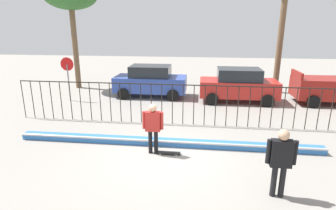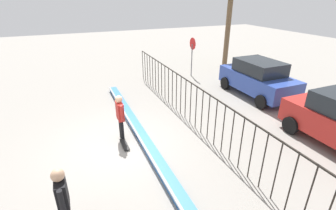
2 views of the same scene
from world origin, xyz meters
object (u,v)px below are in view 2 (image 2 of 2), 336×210
object	(u,v)px
skateboarder	(120,114)
parked_car_blue	(258,78)
skateboard	(124,144)
stop_sign	(192,52)
camera_operator	(63,197)

from	to	relation	value
skateboarder	parked_car_blue	bearing A→B (deg)	128.21
skateboard	stop_sign	world-z (taller)	stop_sign
skateboarder	camera_operator	size ratio (longest dim) A/B	0.96
skateboard	parked_car_blue	size ratio (longest dim) A/B	0.19
skateboarder	stop_sign	world-z (taller)	stop_sign
camera_operator	skateboarder	bearing A→B (deg)	-30.66
skateboard	stop_sign	size ratio (longest dim) A/B	0.32
skateboard	camera_operator	world-z (taller)	camera_operator
skateboard	parked_car_blue	world-z (taller)	parked_car_blue
stop_sign	skateboarder	bearing A→B (deg)	-45.69
camera_operator	stop_sign	xyz separation A→B (m)	(-9.53, 8.15, 0.52)
parked_car_blue	skateboarder	bearing A→B (deg)	-78.94
camera_operator	skateboard	bearing A→B (deg)	-34.27
skateboarder	camera_operator	distance (m)	4.09
skateboarder	skateboard	world-z (taller)	skateboarder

